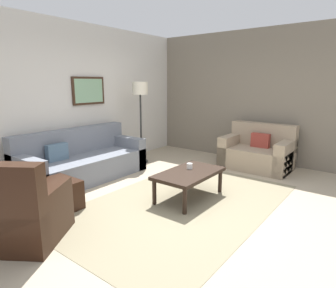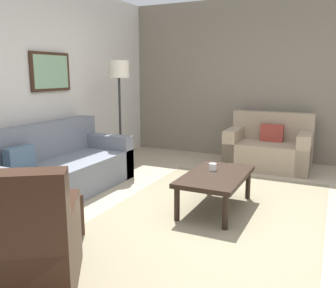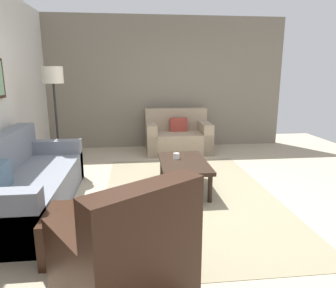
{
  "view_description": "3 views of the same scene",
  "coord_description": "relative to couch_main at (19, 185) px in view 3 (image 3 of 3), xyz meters",
  "views": [
    {
      "loc": [
        -3.16,
        -2.2,
        1.7
      ],
      "look_at": [
        0.23,
        0.41,
        0.78
      ],
      "focal_mm": 30.87,
      "sensor_mm": 36.0,
      "label": 1
    },
    {
      "loc": [
        -3.46,
        -1.12,
        1.52
      ],
      "look_at": [
        -0.06,
        0.48,
        0.77
      ],
      "focal_mm": 38.14,
      "sensor_mm": 36.0,
      "label": 2
    },
    {
      "loc": [
        -3.77,
        0.7,
        1.59
      ],
      "look_at": [
        0.21,
        0.26,
        0.67
      ],
      "focal_mm": 32.53,
      "sensor_mm": 36.0,
      "label": 3
    }
  ],
  "objects": [
    {
      "name": "ground_plane",
      "position": [
        0.16,
        -2.09,
        -0.3
      ],
      "size": [
        8.0,
        8.0,
        0.0
      ],
      "primitive_type": "plane",
      "color": "tan"
    },
    {
      "name": "stone_feature_panel",
      "position": [
        3.16,
        -2.09,
        1.1
      ],
      "size": [
        0.12,
        5.2,
        2.8
      ],
      "primitive_type": "cube",
      "color": "slate",
      "rests_on": "ground_plane"
    },
    {
      "name": "area_rug",
      "position": [
        0.16,
        -2.09,
        -0.29
      ],
      "size": [
        3.49,
        2.24,
        0.01
      ],
      "primitive_type": "cube",
      "color": "gray",
      "rests_on": "ground_plane"
    },
    {
      "name": "couch_main",
      "position": [
        0.0,
        0.0,
        0.0
      ],
      "size": [
        2.25,
        0.92,
        0.88
      ],
      "color": "slate",
      "rests_on": "ground_plane"
    },
    {
      "name": "couch_loveseat",
      "position": [
        2.62,
        -2.27,
        0.0
      ],
      "size": [
        0.88,
        1.31,
        0.88
      ],
      "color": "gray",
      "rests_on": "ground_plane"
    },
    {
      "name": "armchair_leather",
      "position": [
        -1.72,
        -1.32,
        0.01
      ],
      "size": [
        1.11,
        1.11,
        0.95
      ],
      "color": "black",
      "rests_on": "ground_plane"
    },
    {
      "name": "ottoman",
      "position": [
        -1.03,
        -0.85,
        -0.1
      ],
      "size": [
        0.56,
        0.56,
        0.4
      ],
      "primitive_type": "cube",
      "color": "black",
      "rests_on": "ground_plane"
    },
    {
      "name": "coffee_table",
      "position": [
        0.42,
        -2.05,
        0.06
      ],
      "size": [
        1.1,
        0.64,
        0.41
      ],
      "color": "black",
      "rests_on": "ground_plane"
    },
    {
      "name": "cup",
      "position": [
        0.56,
        -1.97,
        0.15
      ],
      "size": [
        0.09,
        0.09,
        0.08
      ],
      "primitive_type": "cylinder",
      "color": "white",
      "rests_on": "coffee_table"
    },
    {
      "name": "lamp_standing",
      "position": [
        1.46,
        -0.13,
        1.11
      ],
      "size": [
        0.32,
        0.32,
        1.71
      ],
      "color": "black",
      "rests_on": "ground_plane"
    }
  ]
}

